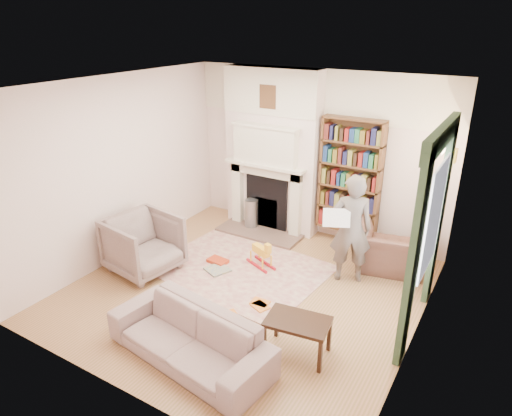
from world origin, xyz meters
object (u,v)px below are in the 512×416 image
Objects in this scene: coffee_table at (297,337)px; armchair_left at (144,244)px; paraffin_heater at (251,214)px; bookcase at (350,176)px; sofa at (189,338)px; armchair_reading at (391,250)px; man_reading at (351,229)px; rocking_horse at (261,253)px.

armchair_left is at bearing 161.86° from coffee_table.
paraffin_heater is at bearing 122.28° from coffee_table.
bookcase reaches higher than sofa.
bookcase reaches higher than coffee_table.
armchair_reading is 0.51× the size of sofa.
coffee_table is (0.53, -2.95, -0.95)m from bookcase.
armchair_reading is 1.81× the size of paraffin_heater.
armchair_reading is at bearing 73.53° from coffee_table.
armchair_left is at bearing 1.05° from man_reading.
bookcase is 0.95× the size of sofa.
armchair_reading is 3.39m from sofa.
paraffin_heater is (-2.55, 0.17, -0.05)m from armchair_reading.
armchair_left is at bearing -122.45° from rocking_horse.
man_reading reaches higher than paraffin_heater.
paraffin_heater is at bearing 118.09° from sofa.
coffee_table is at bearing 69.28° from armchair_reading.
coffee_table is (-0.37, -2.42, -0.10)m from armchair_reading.
bookcase is 3.40m from armchair_left.
bookcase is at bearing 90.98° from sofa.
armchair_reading is at bearing 74.52° from sofa.
bookcase reaches higher than rocking_horse.
armchair_reading is at bearing -3.80° from paraffin_heater.
armchair_left is 1.72× the size of paraffin_heater.
armchair_reading is at bearing -151.77° from man_reading.
coffee_table is at bearing -91.69° from armchair_left.
bookcase is 3.15m from coffee_table.
sofa is at bearing 45.36° from man_reading.
bookcase is at bearing -42.28° from armchair_reading.
coffee_table is 3.39m from paraffin_heater.
bookcase is 3.36× the size of paraffin_heater.
sofa is 2.72m from man_reading.
armchair_left is 3.03m from man_reading.
armchair_left is 1.35× the size of coffee_table.
paraffin_heater is at bearing -15.79° from armchair_reading.
bookcase is at bearing 12.27° from paraffin_heater.
armchair_reading is at bearing -30.29° from bookcase.
armchair_reading is 3.69m from armchair_left.
sofa is 3.84× the size of rocking_horse.
coffee_table reaches higher than rocking_horse.
man_reading reaches higher than coffee_table.
bookcase is 2.64× the size of coffee_table.
sofa reaches higher than paraffin_heater.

